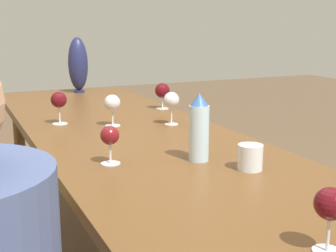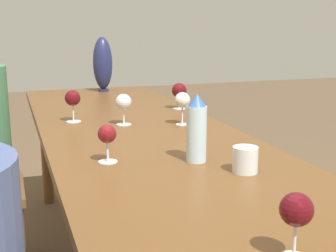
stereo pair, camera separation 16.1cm
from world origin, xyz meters
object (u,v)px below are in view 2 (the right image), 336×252
(wine_glass_4, at_px, (179,91))
(wine_glass_5, at_px, (296,212))
(wine_glass_3, at_px, (107,135))
(water_bottle, at_px, (197,129))
(wine_glass_2, at_px, (123,103))
(water_tumbler, at_px, (245,160))
(vase, at_px, (103,64))
(wine_glass_1, at_px, (73,99))
(wine_glass_6, at_px, (182,101))

(wine_glass_4, bearing_deg, wine_glass_5, 167.59)
(wine_glass_3, relative_size, wine_glass_4, 0.92)
(water_bottle, xyz_separation_m, wine_glass_2, (0.63, 0.09, -0.01))
(water_tumbler, bearing_deg, wine_glass_4, -9.61)
(vase, bearing_deg, wine_glass_2, 173.61)
(water_bottle, bearing_deg, vase, -0.88)
(wine_glass_3, xyz_separation_m, wine_glass_4, (0.83, -0.56, 0.00))
(wine_glass_1, distance_m, wine_glass_5, 1.45)
(vase, xyz_separation_m, wine_glass_1, (-0.92, 0.32, -0.08))
(wine_glass_2, height_order, wine_glass_3, wine_glass_2)
(wine_glass_2, bearing_deg, water_tumbler, -166.29)
(wine_glass_1, height_order, wine_glass_4, wine_glass_1)
(water_bottle, relative_size, wine_glass_2, 1.61)
(water_tumbler, relative_size, wine_glass_2, 0.57)
(vase, xyz_separation_m, wine_glass_2, (-1.06, 0.12, -0.08))
(wine_glass_4, height_order, wine_glass_5, wine_glass_4)
(wine_glass_2, xyz_separation_m, wine_glass_5, (-1.30, -0.02, -0.00))
(wine_glass_2, distance_m, wine_glass_5, 1.30)
(vase, relative_size, wine_glass_1, 2.42)
(wine_glass_2, height_order, wine_glass_4, wine_glass_2)
(wine_glass_1, relative_size, wine_glass_5, 1.09)
(vase, relative_size, wine_glass_4, 2.59)
(water_tumbler, distance_m, wine_glass_2, 0.81)
(water_tumbler, bearing_deg, wine_glass_6, -4.76)
(vase, distance_m, wine_glass_2, 1.07)
(vase, xyz_separation_m, wine_glass_5, (-2.36, 0.10, -0.09))
(water_bottle, bearing_deg, wine_glass_5, 174.07)
(water_bottle, distance_m, wine_glass_5, 0.67)
(water_bottle, bearing_deg, wine_glass_4, -16.93)
(vase, relative_size, wine_glass_3, 2.82)
(wine_glass_2, distance_m, wine_glass_6, 0.26)
(wine_glass_2, bearing_deg, wine_glass_5, -178.96)
(water_tumbler, bearing_deg, vase, 2.24)
(wine_glass_6, bearing_deg, water_tumbler, 175.24)
(water_bottle, xyz_separation_m, wine_glass_3, (0.09, 0.28, -0.02))
(wine_glass_2, height_order, wine_glass_6, wine_glass_6)
(wine_glass_4, xyz_separation_m, wine_glass_6, (-0.38, 0.12, 0.01))
(wine_glass_5, height_order, wine_glass_6, wine_glass_6)
(wine_glass_1, distance_m, wine_glass_6, 0.51)
(wine_glass_3, relative_size, wine_glass_5, 0.93)
(wine_glass_4, distance_m, wine_glass_6, 0.40)
(water_tumbler, xyz_separation_m, wine_glass_2, (0.78, 0.19, 0.06))
(water_bottle, distance_m, wine_glass_2, 0.63)
(water_tumbler, distance_m, wine_glass_4, 1.09)
(vase, height_order, wine_glass_5, vase)
(water_tumbler, height_order, wine_glass_2, wine_glass_2)
(wine_glass_3, bearing_deg, wine_glass_1, 1.58)
(vase, relative_size, wine_glass_2, 2.55)
(vase, xyz_separation_m, wine_glass_4, (-0.77, -0.25, -0.09))
(vase, bearing_deg, wine_glass_4, -161.72)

